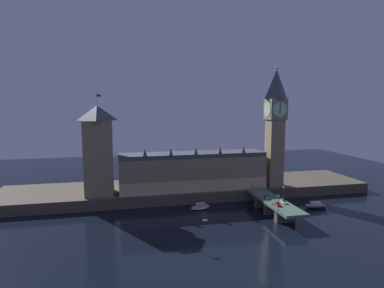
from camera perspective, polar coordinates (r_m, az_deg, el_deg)
name	(u,v)px	position (r m, az deg, el deg)	size (l,w,h in m)	color
ground_plane	(205,215)	(163.69, 2.34, -12.54)	(400.00, 400.00, 0.00)	black
embankment	(189,189)	(199.05, -0.55, -8.05)	(220.00, 42.00, 6.01)	#4C4438
parliament_hall	(193,171)	(186.34, 0.18, -4.80)	(83.96, 17.14, 25.41)	#8E7A56
clock_tower	(275,124)	(196.69, 14.57, 3.51)	(10.84, 10.95, 70.64)	#8E7A56
victoria_tower	(98,150)	(180.08, -16.30, -1.05)	(15.17, 15.17, 54.41)	#8E7A56
bridge	(274,204)	(169.49, 14.30, -10.33)	(11.05, 46.00, 7.03)	#476656
car_northbound_lead	(267,197)	(170.06, 13.16, -9.24)	(1.84, 4.36, 1.41)	#235633
car_northbound_trail	(277,204)	(160.32, 14.94, -10.28)	(1.86, 4.07, 1.58)	red
car_southbound_lead	(284,202)	(164.81, 16.03, -9.88)	(1.87, 4.25, 1.31)	white
pedestrian_near_rail	(272,204)	(159.43, 14.11, -10.30)	(0.38, 0.38, 1.65)	black
pedestrian_mid_walk	(283,198)	(170.31, 15.91, -9.25)	(0.38, 0.38, 1.59)	black
street_lamp_near	(278,201)	(152.75, 15.10, -9.69)	(1.34, 0.60, 7.18)	#2D3333
street_lamp_mid	(284,191)	(170.11, 15.97, -8.08)	(1.34, 0.60, 6.77)	#2D3333
street_lamp_far	(252,185)	(178.45, 10.70, -7.25)	(1.34, 0.60, 6.59)	#2D3333
boat_upstream	(200,207)	(171.88, 1.52, -11.13)	(11.17, 6.47, 3.39)	white
boat_downstream	(316,206)	(185.40, 21.13, -10.24)	(12.46, 5.92, 3.45)	#28282D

